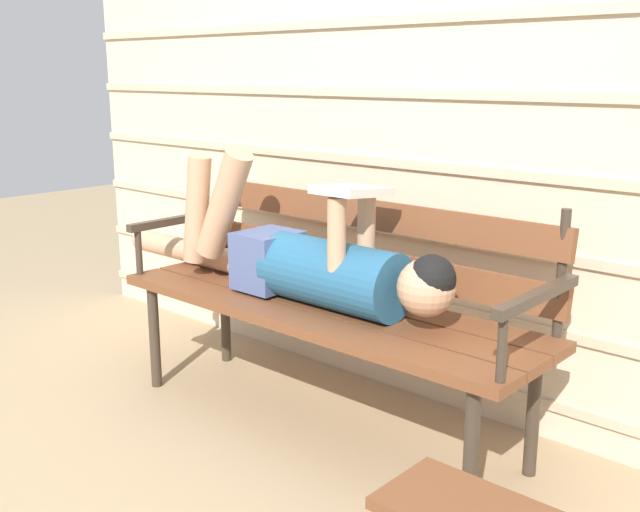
# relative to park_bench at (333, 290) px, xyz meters

# --- Properties ---
(ground_plane) EXTENTS (12.00, 12.00, 0.00)m
(ground_plane) POSITION_rel_park_bench_xyz_m (0.00, -0.22, -0.52)
(ground_plane) COLOR tan
(house_siding) EXTENTS (4.04, 0.08, 2.44)m
(house_siding) POSITION_rel_park_bench_xyz_m (0.00, 0.43, 0.71)
(house_siding) COLOR beige
(house_siding) RESTS_ON ground
(park_bench) EXTENTS (1.72, 0.52, 0.89)m
(park_bench) POSITION_rel_park_bench_xyz_m (0.00, 0.00, 0.00)
(park_bench) COLOR brown
(park_bench) RESTS_ON ground
(reclining_person) EXTENTS (1.74, 0.25, 0.55)m
(reclining_person) POSITION_rel_park_bench_xyz_m (-0.08, -0.07, 0.12)
(reclining_person) COLOR #23567A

